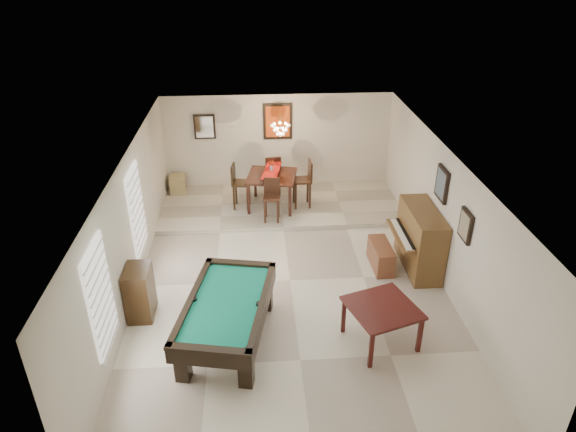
{
  "coord_description": "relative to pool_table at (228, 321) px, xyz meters",
  "views": [
    {
      "loc": [
        -0.64,
        -8.49,
        5.99
      ],
      "look_at": [
        0.0,
        0.6,
        1.15
      ],
      "focal_mm": 32.0,
      "sensor_mm": 36.0,
      "label": 1
    }
  ],
  "objects": [
    {
      "name": "dining_chair_south",
      "position": [
        0.91,
        4.05,
        0.24
      ],
      "size": [
        0.42,
        0.42,
        1.03
      ],
      "primitive_type": null,
      "rotation": [
        0.0,
        0.0,
        -0.1
      ],
      "color": "black",
      "rests_on": "dining_step"
    },
    {
      "name": "dining_chair_north",
      "position": [
        0.99,
        5.54,
        0.26
      ],
      "size": [
        0.44,
        0.44,
        1.08
      ],
      "primitive_type": null,
      "rotation": [
        0.0,
        0.0,
        3.25
      ],
      "color": "black",
      "rests_on": "dining_step"
    },
    {
      "name": "piano_bench",
      "position": [
        3.1,
        2.05,
        -0.14
      ],
      "size": [
        0.39,
        0.95,
        0.52
      ],
      "primitive_type": "cube",
      "rotation": [
        0.0,
        0.0,
        0.02
      ],
      "color": "brown",
      "rests_on": "ground_plane"
    },
    {
      "name": "upright_piano",
      "position": [
        3.71,
        2.0,
        0.26
      ],
      "size": [
        0.88,
        1.58,
        1.31
      ],
      "primitive_type": null,
      "color": "brown",
      "rests_on": "ground_plane"
    },
    {
      "name": "ground_plane",
      "position": [
        1.17,
        1.67,
        -0.41
      ],
      "size": [
        6.0,
        9.0,
        0.02
      ],
      "primitive_type": "cube",
      "color": "beige"
    },
    {
      "name": "dining_chair_west",
      "position": [
        0.19,
        4.77,
        0.29
      ],
      "size": [
        0.47,
        0.47,
        1.14
      ],
      "primitive_type": null,
      "rotation": [
        0.0,
        0.0,
        1.44
      ],
      "color": "black",
      "rests_on": "dining_step"
    },
    {
      "name": "window_left_front",
      "position": [
        -1.8,
        -0.53,
        1.0
      ],
      "size": [
        0.06,
        1.0,
        1.7
      ],
      "primitive_type": "cube",
      "color": "white",
      "rests_on": "wall_left"
    },
    {
      "name": "ceiling",
      "position": [
        1.17,
        1.67,
        2.2
      ],
      "size": [
        6.0,
        9.0,
        0.04
      ],
      "primitive_type": "cube",
      "color": "white",
      "rests_on": "wall_back"
    },
    {
      "name": "dining_step",
      "position": [
        1.17,
        4.92,
        -0.34
      ],
      "size": [
        6.0,
        2.5,
        0.12
      ],
      "primitive_type": "cube",
      "color": "beige",
      "rests_on": "ground_plane"
    },
    {
      "name": "wall_front",
      "position": [
        1.17,
        -2.83,
        0.9
      ],
      "size": [
        6.0,
        0.04,
        2.6
      ],
      "primitive_type": "cube",
      "color": "silver",
      "rests_on": "ground_plane"
    },
    {
      "name": "dining_table",
      "position": [
        0.95,
        4.8,
        0.2
      ],
      "size": [
        1.35,
        1.35,
        0.96
      ],
      "primitive_type": null,
      "rotation": [
        0.0,
        0.0,
        -0.18
      ],
      "color": "black",
      "rests_on": "dining_step"
    },
    {
      "name": "wall_right",
      "position": [
        4.17,
        1.67,
        0.9
      ],
      "size": [
        0.04,
        9.0,
        2.6
      ],
      "primitive_type": "cube",
      "color": "silver",
      "rests_on": "ground_plane"
    },
    {
      "name": "right_picture_lower",
      "position": [
        4.13,
        0.67,
        1.3
      ],
      "size": [
        0.06,
        0.45,
        0.55
      ],
      "primitive_type": "cube",
      "color": "gray",
      "rests_on": "wall_right"
    },
    {
      "name": "flower_vase",
      "position": [
        0.95,
        4.8,
        0.82
      ],
      "size": [
        0.18,
        0.18,
        0.26
      ],
      "primitive_type": null,
      "rotation": [
        0.0,
        0.0,
        -0.21
      ],
      "color": "#A4260E",
      "rests_on": "dining_table"
    },
    {
      "name": "dining_chair_east",
      "position": [
        1.7,
        4.76,
        0.32
      ],
      "size": [
        0.47,
        0.47,
        1.2
      ],
      "primitive_type": null,
      "rotation": [
        0.0,
        0.0,
        -1.51
      ],
      "color": "black",
      "rests_on": "dining_step"
    },
    {
      "name": "back_mirror",
      "position": [
        -0.73,
        6.13,
        1.4
      ],
      "size": [
        0.55,
        0.06,
        0.65
      ],
      "primitive_type": "cube",
      "color": "white",
      "rests_on": "wall_back"
    },
    {
      "name": "apothecary_chest",
      "position": [
        -1.59,
        0.8,
        0.09
      ],
      "size": [
        0.44,
        0.66,
        0.98
      ],
      "primitive_type": "cube",
      "color": "black",
      "rests_on": "ground_plane"
    },
    {
      "name": "wall_back",
      "position": [
        1.17,
        6.17,
        0.9
      ],
      "size": [
        6.0,
        0.04,
        2.6
      ],
      "primitive_type": "cube",
      "color": "silver",
      "rests_on": "ground_plane"
    },
    {
      "name": "chandelier",
      "position": [
        1.17,
        4.87,
        1.8
      ],
      "size": [
        0.44,
        0.44,
        0.6
      ],
      "primitive_type": null,
      "color": "#FFE5B2",
      "rests_on": "ceiling"
    },
    {
      "name": "window_left_rear",
      "position": [
        -1.8,
        2.27,
        1.0
      ],
      "size": [
        0.06,
        1.0,
        1.7
      ],
      "primitive_type": "cube",
      "color": "white",
      "rests_on": "wall_left"
    },
    {
      "name": "square_table",
      "position": [
        2.56,
        -0.21,
        -0.03
      ],
      "size": [
        1.34,
        1.34,
        0.73
      ],
      "primitive_type": null,
      "rotation": [
        0.0,
        0.0,
        0.33
      ],
      "color": "#35100D",
      "rests_on": "ground_plane"
    },
    {
      "name": "wall_left",
      "position": [
        -1.83,
        1.67,
        0.9
      ],
      "size": [
        0.04,
        9.0,
        2.6
      ],
      "primitive_type": "cube",
      "color": "silver",
      "rests_on": "ground_plane"
    },
    {
      "name": "corner_bench",
      "position": [
        -1.52,
        5.81,
        -0.05
      ],
      "size": [
        0.43,
        0.52,
        0.45
      ],
      "primitive_type": "cube",
      "rotation": [
        0.0,
        0.0,
        0.07
      ],
      "color": "tan",
      "rests_on": "dining_step"
    },
    {
      "name": "back_painting",
      "position": [
        1.17,
        6.13,
        1.5
      ],
      "size": [
        0.75,
        0.06,
        0.95
      ],
      "primitive_type": "cube",
      "color": "#D84C14",
      "rests_on": "wall_back"
    },
    {
      "name": "right_picture_upper",
      "position": [
        4.13,
        1.97,
        1.5
      ],
      "size": [
        0.06,
        0.55,
        0.65
      ],
      "primitive_type": "cube",
      "color": "slate",
      "rests_on": "wall_right"
    },
    {
      "name": "pool_table",
      "position": [
        0.0,
        0.0,
        0.0
      ],
      "size": [
        1.72,
        2.58,
        0.79
      ],
      "primitive_type": null,
      "rotation": [
        0.0,
        0.0,
        -0.19
      ],
      "color": "black",
      "rests_on": "ground_plane"
    }
  ]
}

